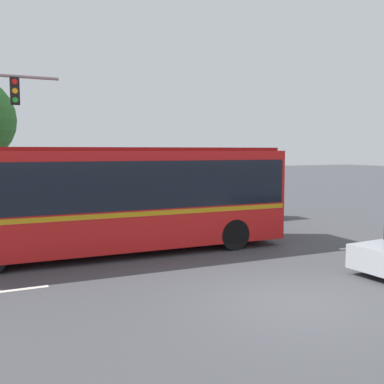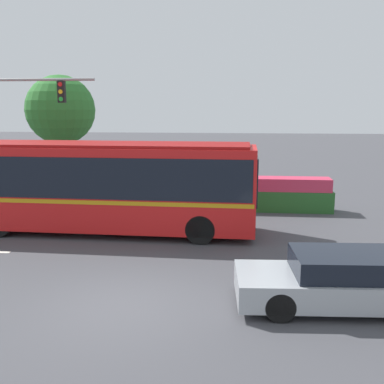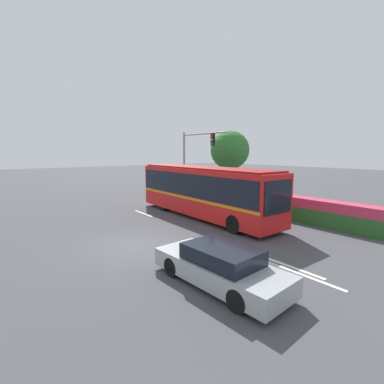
{
  "view_description": "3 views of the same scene",
  "coord_description": "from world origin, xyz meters",
  "views": [
    {
      "loc": [
        -5.83,
        -7.35,
        3.18
      ],
      "look_at": [
        -0.42,
        4.17,
        2.0
      ],
      "focal_mm": 41.76,
      "sensor_mm": 36.0,
      "label": 1
    },
    {
      "loc": [
        2.54,
        -9.45,
        4.54
      ],
      "look_at": [
        1.14,
        4.68,
        1.82
      ],
      "focal_mm": 41.54,
      "sensor_mm": 36.0,
      "label": 2
    },
    {
      "loc": [
        10.97,
        -5.36,
        4.23
      ],
      "look_at": [
        -1.68,
        4.49,
        1.88
      ],
      "focal_mm": 25.54,
      "sensor_mm": 36.0,
      "label": 3
    }
  ],
  "objects": [
    {
      "name": "ground_plane",
      "position": [
        0.0,
        0.0,
        0.0
      ],
      "size": [
        140.0,
        140.0,
        0.0
      ],
      "primitive_type": "plane",
      "color": "#444449"
    },
    {
      "name": "traffic_light_pole",
      "position": [
        -7.2,
        8.91,
        3.99
      ],
      "size": [
        5.24,
        0.24,
        5.91
      ],
      "color": "gray",
      "rests_on": "ground"
    },
    {
      "name": "sedan_foreground",
      "position": [
        4.98,
        0.44,
        0.62
      ],
      "size": [
        4.8,
        2.07,
        1.29
      ],
      "rotation": [
        0.0,
        0.0,
        3.2
      ],
      "color": "#9EA3A8",
      "rests_on": "ground"
    },
    {
      "name": "flowering_hedge",
      "position": [
        1.54,
        10.15,
        0.73
      ],
      "size": [
        10.5,
        1.05,
        1.48
      ],
      "color": "#286028",
      "rests_on": "ground"
    },
    {
      "name": "lane_stripe_mid",
      "position": [
        6.54,
        3.18,
        0.01
      ],
      "size": [
        2.4,
        0.16,
        0.01
      ],
      "primitive_type": "cube",
      "color": "silver",
      "rests_on": "ground"
    },
    {
      "name": "lane_stripe_far",
      "position": [
        5.74,
        3.46,
        0.01
      ],
      "size": [
        2.4,
        0.16,
        0.01
      ],
      "primitive_type": "cube",
      "color": "silver",
      "rests_on": "ground"
    },
    {
      "name": "city_bus",
      "position": [
        -2.46,
        6.05,
        1.87
      ],
      "size": [
        11.53,
        2.71,
        3.28
      ],
      "rotation": [
        0.0,
        0.0,
        -0.02
      ],
      "color": "red",
      "rests_on": "ground"
    },
    {
      "name": "street_tree_left",
      "position": [
        -6.2,
        12.26,
        4.38
      ],
      "size": [
        3.42,
        3.42,
        6.12
      ],
      "color": "brown",
      "rests_on": "ground"
    }
  ]
}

